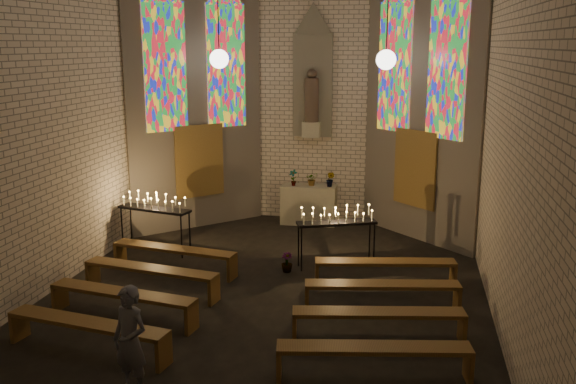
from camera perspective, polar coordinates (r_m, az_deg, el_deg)
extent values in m
plane|color=black|center=(11.59, -2.47, -10.06)|extent=(12.00, 12.00, 0.00)
cube|color=beige|center=(16.58, 2.25, 9.44)|extent=(8.00, 0.02, 7.00)
cube|color=beige|center=(5.13, -18.48, 0.54)|extent=(8.00, 0.02, 7.00)
cube|color=beige|center=(12.27, -21.29, 7.28)|extent=(0.02, 12.00, 7.00)
cube|color=beige|center=(10.52, 19.19, 6.62)|extent=(0.02, 12.00, 7.00)
cube|color=beige|center=(16.03, -8.34, 9.19)|extent=(2.72, 2.72, 7.00)
cube|color=beige|center=(15.15, 11.97, 8.82)|extent=(2.72, 2.72, 7.00)
cube|color=#4C3F8C|center=(15.52, -10.88, 10.82)|extent=(0.78, 0.78, 3.00)
cube|color=#4C3F8C|center=(16.23, -5.53, 11.08)|extent=(0.78, 0.78, 3.00)
cube|color=#4C3F8C|center=(15.58, 9.47, 10.88)|extent=(0.78, 0.78, 3.00)
cube|color=#4C3F8C|center=(14.45, 13.96, 10.52)|extent=(0.78, 0.78, 3.00)
cube|color=brown|center=(16.10, -7.87, 2.76)|extent=(0.95, 0.95, 1.80)
cube|color=brown|center=(15.26, 11.21, 2.06)|extent=(0.95, 0.95, 1.80)
cube|color=gray|center=(16.50, 2.20, 9.42)|extent=(1.00, 0.12, 2.60)
cone|color=gray|center=(16.48, 2.26, 15.16)|extent=(1.00, 1.00, 0.80)
cube|color=#BBB699|center=(16.47, 2.10, 5.57)|extent=(0.45, 0.30, 0.40)
cylinder|color=brown|center=(16.39, 2.12, 8.17)|extent=(0.36, 0.36, 1.10)
sphere|color=brown|center=(16.35, 2.14, 10.44)|extent=(0.26, 0.26, 0.26)
sphere|color=white|center=(15.12, -6.14, 11.68)|extent=(0.44, 0.44, 0.44)
sphere|color=white|center=(14.47, 8.71, 11.55)|extent=(0.44, 0.44, 0.44)
cube|color=#BBB699|center=(16.51, 1.87, -1.13)|extent=(1.40, 0.60, 1.00)
imported|color=#4C723F|center=(16.33, 0.47, 1.28)|extent=(0.26, 0.22, 0.42)
imported|color=#4C723F|center=(16.39, 2.15, 1.17)|extent=(0.35, 0.32, 0.34)
imported|color=#4C723F|center=(16.26, 3.79, 1.14)|extent=(0.26, 0.24, 0.39)
imported|color=#4C723F|center=(13.13, -0.10, -6.26)|extent=(0.25, 0.25, 0.40)
cube|color=black|center=(14.48, -11.79, -1.49)|extent=(1.75, 0.80, 0.05)
cylinder|color=black|center=(14.96, -14.53, -3.14)|extent=(0.03, 0.03, 0.96)
cylinder|color=black|center=(14.04, -9.45, -3.97)|extent=(0.03, 0.03, 0.96)
cylinder|color=black|center=(15.20, -13.78, -2.85)|extent=(0.03, 0.03, 0.96)
cylinder|color=black|center=(14.29, -8.73, -3.63)|extent=(0.03, 0.03, 0.96)
cube|color=black|center=(13.26, 4.35, -2.74)|extent=(1.67, 0.96, 0.05)
cylinder|color=black|center=(13.08, 1.21, -5.13)|extent=(0.03, 0.03, 0.92)
cylinder|color=black|center=(13.47, 7.66, -4.72)|extent=(0.03, 0.03, 0.92)
cylinder|color=black|center=(13.37, 0.94, -4.73)|extent=(0.03, 0.03, 0.92)
cylinder|color=black|center=(13.75, 7.26, -4.33)|extent=(0.03, 0.03, 0.92)
cube|color=brown|center=(13.26, -10.11, -5.00)|extent=(2.70, 0.82, 0.06)
cube|color=brown|center=(14.03, -14.69, -5.26)|extent=(0.13, 0.38, 0.48)
cube|color=brown|center=(12.75, -4.98, -6.73)|extent=(0.13, 0.38, 0.48)
cube|color=brown|center=(12.44, 8.65, -6.18)|extent=(2.70, 0.82, 0.06)
cube|color=brown|center=(12.42, 2.58, -7.25)|extent=(0.13, 0.38, 0.48)
cube|color=brown|center=(12.75, 14.48, -7.11)|extent=(0.13, 0.38, 0.48)
cube|color=brown|center=(12.21, -12.12, -6.69)|extent=(2.70, 0.82, 0.06)
cube|color=brown|center=(13.02, -16.95, -6.85)|extent=(0.13, 0.38, 0.48)
cube|color=brown|center=(11.68, -6.59, -8.68)|extent=(0.13, 0.38, 0.48)
cube|color=brown|center=(11.31, 8.39, -8.16)|extent=(2.70, 0.82, 0.06)
cube|color=brown|center=(11.31, 1.69, -9.33)|extent=(0.13, 0.38, 0.48)
cube|color=brown|center=(11.64, 14.82, -9.13)|extent=(0.13, 0.38, 0.48)
cube|color=brown|center=(11.19, -14.52, -8.68)|extent=(2.70, 0.82, 0.06)
cube|color=brown|center=(12.04, -19.61, -8.69)|extent=(0.13, 0.38, 0.48)
cube|color=brown|center=(10.63, -8.56, -11.00)|extent=(0.13, 0.38, 0.48)
cube|color=brown|center=(10.20, 8.06, -10.58)|extent=(2.70, 0.82, 0.06)
cube|color=brown|center=(10.23, 0.58, -11.85)|extent=(0.13, 0.38, 0.48)
cube|color=brown|center=(10.53, 15.23, -11.57)|extent=(0.13, 0.38, 0.48)
cube|color=brown|center=(10.21, -17.42, -11.05)|extent=(2.70, 0.82, 0.06)
cube|color=brown|center=(11.11, -22.75, -10.82)|extent=(0.13, 0.38, 0.48)
cube|color=brown|center=(9.62, -10.98, -13.80)|extent=(0.13, 0.38, 0.48)
cube|color=brown|center=(9.12, 7.65, -13.57)|extent=(2.70, 0.82, 0.06)
cube|color=brown|center=(9.17, -0.81, -14.96)|extent=(0.13, 0.38, 0.48)
cube|color=brown|center=(9.46, 15.75, -14.57)|extent=(0.13, 0.38, 0.48)
imported|color=#54565F|center=(8.85, -13.85, -12.76)|extent=(0.64, 0.53, 1.50)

